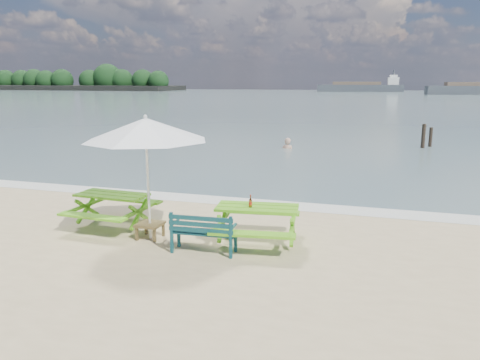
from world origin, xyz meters
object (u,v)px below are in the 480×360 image
(patio_umbrella, at_px, (146,129))
(side_table, at_px, (150,230))
(park_bench, at_px, (204,240))
(picnic_table_left, at_px, (113,211))
(beer_bottle, at_px, (250,203))
(picnic_table_right, at_px, (257,226))
(swimmer, at_px, (287,156))

(patio_umbrella, bearing_deg, side_table, 180.00)
(park_bench, height_order, side_table, park_bench)
(side_table, bearing_deg, patio_umbrella, 0.00)
(picnic_table_left, bearing_deg, beer_bottle, -4.09)
(side_table, height_order, patio_umbrella, patio_umbrella)
(picnic_table_right, xyz_separation_m, park_bench, (-0.89, -0.81, -0.14))
(picnic_table_left, distance_m, side_table, 1.35)
(park_bench, bearing_deg, picnic_table_right, 42.48)
(park_bench, xyz_separation_m, patio_umbrella, (-1.44, 0.45, 2.14))
(patio_umbrella, relative_size, swimmer, 1.42)
(side_table, distance_m, swimmer, 14.56)
(beer_bottle, bearing_deg, swimmer, 98.14)
(picnic_table_right, relative_size, park_bench, 1.57)
(side_table, relative_size, patio_umbrella, 0.20)
(picnic_table_right, height_order, beer_bottle, beer_bottle)
(picnic_table_right, bearing_deg, picnic_table_left, 177.56)
(side_table, bearing_deg, picnic_table_left, 157.37)
(swimmer, bearing_deg, side_table, -90.63)
(picnic_table_left, relative_size, park_bench, 1.44)
(patio_umbrella, relative_size, beer_bottle, 10.31)
(park_bench, distance_m, side_table, 1.51)
(beer_bottle, height_order, swimmer, beer_bottle)
(side_table, distance_m, beer_bottle, 2.33)
(picnic_table_right, relative_size, beer_bottle, 8.08)
(side_table, distance_m, patio_umbrella, 2.21)
(park_bench, height_order, swimmer, park_bench)
(picnic_table_left, height_order, swimmer, picnic_table_left)
(patio_umbrella, xyz_separation_m, swimmer, (0.16, 14.55, -2.79))
(picnic_table_right, bearing_deg, swimmer, 98.68)
(picnic_table_left, bearing_deg, swimmer, 84.31)
(picnic_table_left, relative_size, patio_umbrella, 0.72)
(park_bench, bearing_deg, beer_bottle, 43.29)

